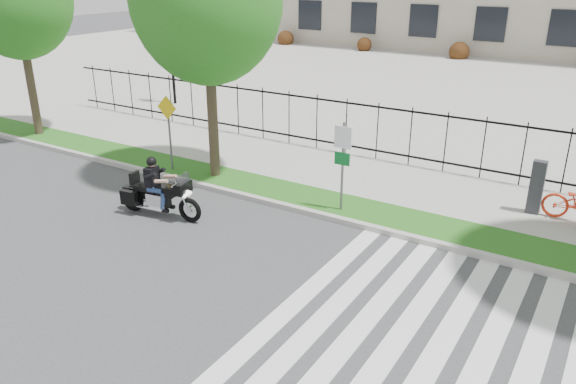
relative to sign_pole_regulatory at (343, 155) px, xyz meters
The scene contains 11 objects.
ground 4.99m from the sign_pole_regulatory, 101.89° to the right, with size 120.00×120.00×0.00m, color #3C3C3F.
curb 1.98m from the sign_pole_regulatory, 153.59° to the right, with size 60.00×0.20×0.15m, color #A7A39D.
grass_verge 1.96m from the sign_pole_regulatory, 158.95° to the left, with size 60.00×1.50×0.15m, color #245615.
sidewalk 3.46m from the sign_pole_regulatory, 108.57° to the left, with size 60.00×3.50×0.15m, color gray.
plaza 20.51m from the sign_pole_regulatory, 92.70° to the left, with size 80.00×34.00×0.10m, color gray.
crosswalk_stripes 6.24m from the sign_pole_regulatory, 49.86° to the right, with size 5.70×8.00×0.01m, color silver, non-canonical shape.
iron_fence 4.76m from the sign_pole_regulatory, 101.79° to the left, with size 30.00×0.06×2.00m, color black, non-canonical shape.
lamp_post_left 15.01m from the sign_pole_regulatory, 150.21° to the left, with size 1.06×0.70×4.25m.
sign_pole_regulatory is the anchor object (origin of this frame).
sign_pole_warning 6.30m from the sign_pole_regulatory, behind, with size 0.78×0.09×2.49m.
motorcycle_rider 5.14m from the sign_pole_regulatory, 147.24° to the right, with size 2.66×0.91×2.05m.
Camera 1 is at (7.30, -8.37, 6.51)m, focal length 35.00 mm.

